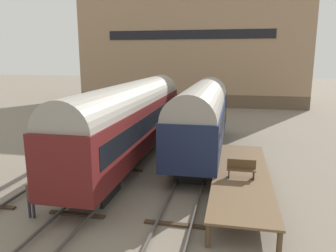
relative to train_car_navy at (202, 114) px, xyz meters
The scene contains 10 objects.
ground_plane 9.32m from the train_car_navy, 119.79° to the right, with size 200.00×200.00×0.00m, color slate.
track_left 12.01m from the train_car_navy, 138.86° to the right, with size 2.60×60.00×0.26m.
track_middle 9.28m from the train_car_navy, 119.79° to the right, with size 2.60×60.00×0.26m.
track_right 8.16m from the train_car_navy, 90.00° to the right, with size 2.60×60.00×0.26m.
train_car_navy is the anchor object (origin of this frame).
train_car_maroon 5.11m from the train_car_navy, 149.51° to the right, with size 2.85×18.72×5.27m.
station_platform 7.42m from the train_car_navy, 67.67° to the right, with size 2.81×11.02×1.02m.
bench 7.84m from the train_car_navy, 69.58° to the right, with size 1.40×0.40×0.91m.
person_worker 13.00m from the train_car_navy, 118.95° to the right, with size 0.32×0.32×1.73m.
warehouse_building 28.48m from the train_car_navy, 98.51° to the left, with size 32.23×10.51×17.86m.
Camera 1 is at (6.61, -15.28, 6.88)m, focal length 35.00 mm.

